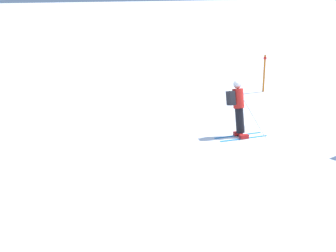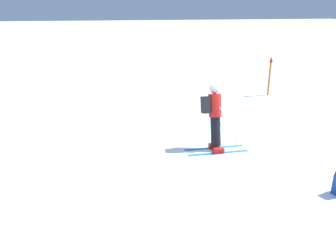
# 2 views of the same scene
# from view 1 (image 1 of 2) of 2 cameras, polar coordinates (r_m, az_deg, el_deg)

# --- Properties ---
(ground_plane) EXTENTS (300.00, 300.00, 0.00)m
(ground_plane) POSITION_cam_1_polar(r_m,az_deg,el_deg) (14.39, 10.27, -1.93)
(ground_plane) COLOR white
(skier) EXTENTS (1.28, 1.70, 1.77)m
(skier) POSITION_cam_1_polar(r_m,az_deg,el_deg) (14.69, 8.52, 2.50)
(skier) COLOR #1E7AC6
(skier) RESTS_ON ground
(trail_marker) EXTENTS (0.13, 0.13, 1.67)m
(trail_marker) POSITION_cam_1_polar(r_m,az_deg,el_deg) (21.37, 11.65, 6.54)
(trail_marker) COLOR orange
(trail_marker) RESTS_ON ground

